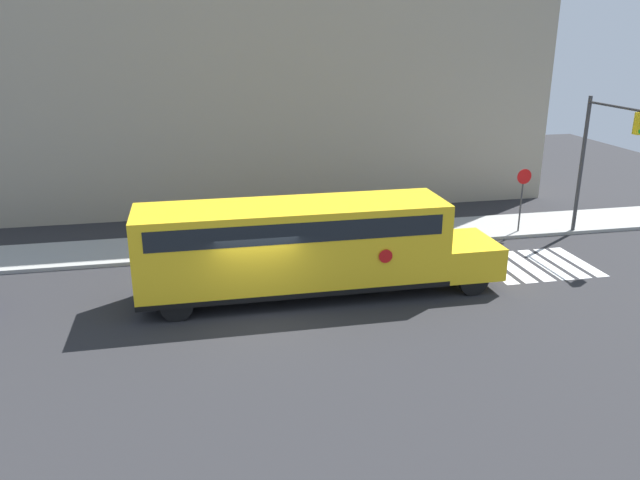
% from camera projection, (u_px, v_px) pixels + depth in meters
% --- Properties ---
extents(ground_plane, '(60.00, 60.00, 0.00)m').
position_uv_depth(ground_plane, '(259.00, 312.00, 19.52)').
color(ground_plane, '#28282B').
extents(sidewalk_strip, '(44.00, 3.00, 0.15)m').
position_uv_depth(sidewalk_strip, '(241.00, 244.00, 25.53)').
color(sidewalk_strip, '#9E9E99').
rests_on(sidewalk_strip, ground).
extents(building_backdrop, '(32.00, 4.00, 13.90)m').
position_uv_depth(building_backdrop, '(223.00, 62.00, 29.37)').
color(building_backdrop, '#9E937F').
rests_on(building_backdrop, ground).
extents(crosswalk_stripes, '(4.00, 3.20, 0.01)m').
position_uv_depth(crosswalk_stripes, '(536.00, 265.00, 23.44)').
color(crosswalk_stripes, white).
rests_on(crosswalk_stripes, ground).
extents(school_bus, '(11.92, 2.57, 3.14)m').
position_uv_depth(school_bus, '(304.00, 244.00, 20.20)').
color(school_bus, yellow).
rests_on(school_bus, ground).
extents(stop_sign, '(0.64, 0.10, 2.88)m').
position_uv_depth(stop_sign, '(522.00, 193.00, 26.35)').
color(stop_sign, '#38383A').
rests_on(stop_sign, ground).
extents(traffic_light, '(0.28, 3.29, 5.86)m').
position_uv_depth(traffic_light, '(599.00, 149.00, 24.93)').
color(traffic_light, '#38383A').
rests_on(traffic_light, ground).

